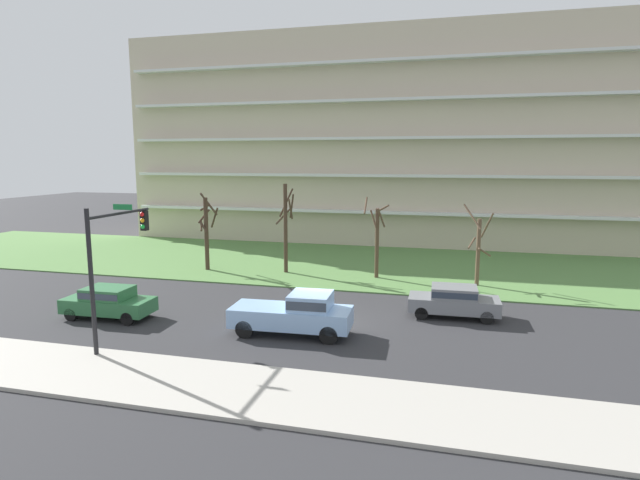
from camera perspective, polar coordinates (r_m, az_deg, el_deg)
name	(u,v)px	position (r m, az deg, el deg)	size (l,w,h in m)	color
ground	(318,322)	(25.41, -0.22, -9.01)	(160.00, 160.00, 0.00)	#2D2D30
sidewalk_curb_near	(257,392)	(18.30, -6.94, -16.23)	(80.00, 4.00, 0.15)	#ADA89E
grass_lawn_strip	(366,265)	(38.67, 5.12, -2.71)	(80.00, 16.00, 0.08)	#547F42
apartment_building	(391,140)	(50.92, 7.78, 10.82)	(49.05, 11.25, 19.11)	beige
tree_far_left	(207,230)	(37.06, -12.35, 1.08)	(1.61, 1.86, 5.56)	#423023
tree_left	(286,225)	(35.41, -3.75, 1.66)	(1.53, 1.25, 6.16)	#423023
tree_center	(377,238)	(33.98, 6.23, 0.25)	(1.65, 1.63, 5.33)	#4C3828
tree_right	(478,248)	(33.18, 17.01, -0.84)	(1.84, 1.84, 5.11)	brown
pickup_blue_near_left	(296,313)	(23.41, -2.63, -8.00)	(5.49, 2.27, 1.95)	#8CB2E0
sedan_green_center_left	(108,301)	(27.82, -22.24, -6.23)	(4.46, 1.95, 1.57)	#2D6B3D
sedan_gray_center_right	(454,300)	(26.78, 14.49, -6.42)	(4.45, 1.92, 1.57)	slate
traffic_signal_mast	(112,252)	(22.98, -21.85, -1.24)	(0.90, 4.14, 5.96)	black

